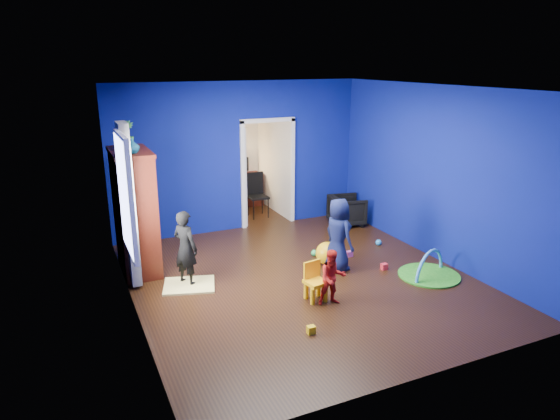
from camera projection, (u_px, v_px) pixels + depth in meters
name	position (u px, v px, depth m)	size (l,w,h in m)	color
floor	(302.00, 280.00, 7.74)	(5.00, 5.50, 0.01)	black
ceiling	(304.00, 88.00, 6.90)	(5.00, 5.50, 0.01)	white
wall_back	(239.00, 157.00, 9.72)	(5.00, 0.02, 2.90)	navy
wall_front	(429.00, 253.00, 4.92)	(5.00, 0.02, 2.90)	navy
wall_left	(127.00, 210.00, 6.33)	(0.02, 5.50, 2.90)	navy
wall_right	(437.00, 174.00, 8.30)	(0.02, 5.50, 2.90)	navy
alcove	(252.00, 157.00, 10.77)	(1.00, 1.75, 2.50)	silver
armchair	(347.00, 210.00, 10.25)	(0.65, 0.67, 0.61)	black
child_black	(186.00, 248.00, 7.44)	(0.42, 0.28, 1.16)	black
child_navy	(338.00, 235.00, 7.96)	(0.58, 0.38, 1.19)	#0E1535
toddler_red	(333.00, 278.00, 6.87)	(0.39, 0.30, 0.80)	red
vase	(132.00, 146.00, 7.27)	(0.21, 0.21, 0.22)	#0D586B
potted_plant	(126.00, 134.00, 7.70)	(0.23, 0.23, 0.42)	#328A36
tv_armoire	(135.00, 212.00, 7.85)	(0.58, 1.14, 1.96)	#3D100A
crt_tv	(137.00, 209.00, 7.85)	(0.46, 0.70, 0.54)	silver
yellow_blanket	(189.00, 285.00, 7.52)	(0.75, 0.60, 0.03)	#F2E07A
hopper_ball	(327.00, 253.00, 8.28)	(0.39, 0.39, 0.39)	yellow
kid_chair	(316.00, 284.00, 7.03)	(0.28, 0.28, 0.50)	yellow
play_mat	(429.00, 275.00, 7.87)	(0.96, 0.96, 0.03)	#378F20
toy_arch	(429.00, 275.00, 7.87)	(0.86, 0.86, 0.05)	#3F8CD8
window_left	(124.00, 195.00, 6.61)	(0.03, 0.95, 1.55)	white
curtain	(129.00, 205.00, 7.23)	(0.14, 0.42, 2.40)	slate
doorway	(268.00, 175.00, 10.07)	(1.16, 0.10, 2.10)	white
study_desk	(242.00, 190.00, 11.58)	(0.88, 0.44, 0.75)	#3D140A
desk_monitor	(240.00, 165.00, 11.52)	(0.40, 0.05, 0.32)	black
desk_lamp	(230.00, 167.00, 11.36)	(0.14, 0.14, 0.14)	#FFD88C
folding_chair	(258.00, 196.00, 10.72)	(0.40, 0.40, 0.92)	black
book_shelf	(239.00, 118.00, 11.20)	(0.88, 0.24, 0.04)	white
toy_0	(384.00, 267.00, 8.11)	(0.10, 0.08, 0.10)	#F92933
toy_1	(379.00, 242.00, 9.17)	(0.11, 0.11, 0.11)	#268ADB
toy_2	(311.00, 330.00, 6.21)	(0.10, 0.08, 0.10)	yellow
toy_3	(314.00, 253.00, 8.67)	(0.11, 0.11, 0.11)	#36BD5E
toy_4	(350.00, 254.00, 8.64)	(0.10, 0.08, 0.10)	#D24E9E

